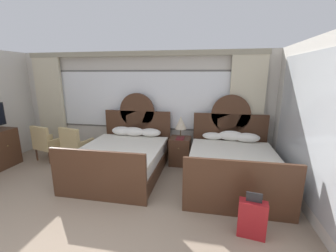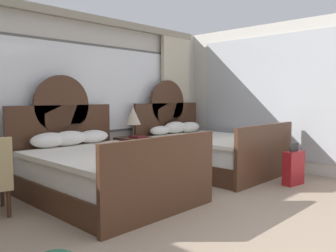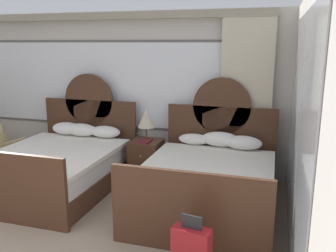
{
  "view_description": "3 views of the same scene",
  "coord_description": "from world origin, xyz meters",
  "px_view_note": "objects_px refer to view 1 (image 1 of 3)",
  "views": [
    {
      "loc": [
        1.76,
        -1.5,
        2.15
      ],
      "look_at": [
        0.93,
        2.82,
        1.1
      ],
      "focal_mm": 23.55,
      "sensor_mm": 36.0,
      "label": 1
    },
    {
      "loc": [
        -2.73,
        -1.0,
        1.35
      ],
      "look_at": [
        1.44,
        3.0,
        0.86
      ],
      "focal_mm": 37.03,
      "sensor_mm": 36.0,
      "label": 2
    },
    {
      "loc": [
        3.04,
        -1.71,
        2.19
      ],
      "look_at": [
        1.63,
        2.95,
        1.06
      ],
      "focal_mm": 38.34,
      "sensor_mm": 36.0,
      "label": 3
    }
  ],
  "objects_px": {
    "bed_near_mirror": "(232,165)",
    "suitcase_on_floor": "(252,219)",
    "book_on_nightstand": "(180,138)",
    "table_lamp_on_nightstand": "(181,123)",
    "armchair_by_window_centre": "(47,142)",
    "nightstand_between_beds": "(180,151)",
    "armchair_by_window_left": "(75,144)",
    "bed_near_window": "(124,157)"
  },
  "relations": [
    {
      "from": "armchair_by_window_left",
      "to": "armchair_by_window_centre",
      "type": "relative_size",
      "value": 1.0
    },
    {
      "from": "armchair_by_window_centre",
      "to": "armchair_by_window_left",
      "type": "bearing_deg",
      "value": -0.05
    },
    {
      "from": "bed_near_window",
      "to": "book_on_nightstand",
      "type": "bearing_deg",
      "value": 28.01
    },
    {
      "from": "table_lamp_on_nightstand",
      "to": "book_on_nightstand",
      "type": "xyz_separation_m",
      "value": [
        0.0,
        -0.11,
        -0.35
      ]
    },
    {
      "from": "nightstand_between_beds",
      "to": "armchair_by_window_centre",
      "type": "height_order",
      "value": "armchair_by_window_centre"
    },
    {
      "from": "table_lamp_on_nightstand",
      "to": "book_on_nightstand",
      "type": "height_order",
      "value": "table_lamp_on_nightstand"
    },
    {
      "from": "armchair_by_window_centre",
      "to": "suitcase_on_floor",
      "type": "bearing_deg",
      "value": -22.22
    },
    {
      "from": "suitcase_on_floor",
      "to": "nightstand_between_beds",
      "type": "bearing_deg",
      "value": 119.51
    },
    {
      "from": "suitcase_on_floor",
      "to": "bed_near_mirror",
      "type": "bearing_deg",
      "value": 94.65
    },
    {
      "from": "suitcase_on_floor",
      "to": "table_lamp_on_nightstand",
      "type": "bearing_deg",
      "value": 119.28
    },
    {
      "from": "bed_near_window",
      "to": "armchair_by_window_left",
      "type": "xyz_separation_m",
      "value": [
        -1.37,
        0.33,
        0.11
      ]
    },
    {
      "from": "bed_near_mirror",
      "to": "suitcase_on_floor",
      "type": "bearing_deg",
      "value": -85.35
    },
    {
      "from": "nightstand_between_beds",
      "to": "table_lamp_on_nightstand",
      "type": "height_order",
      "value": "table_lamp_on_nightstand"
    },
    {
      "from": "bed_near_window",
      "to": "book_on_nightstand",
      "type": "distance_m",
      "value": 1.36
    },
    {
      "from": "table_lamp_on_nightstand",
      "to": "armchair_by_window_left",
      "type": "bearing_deg",
      "value": -171.13
    },
    {
      "from": "bed_near_mirror",
      "to": "nightstand_between_beds",
      "type": "relative_size",
      "value": 3.35
    },
    {
      "from": "armchair_by_window_left",
      "to": "table_lamp_on_nightstand",
      "type": "bearing_deg",
      "value": 8.87
    },
    {
      "from": "book_on_nightstand",
      "to": "armchair_by_window_left",
      "type": "bearing_deg",
      "value": -173.48
    },
    {
      "from": "armchair_by_window_left",
      "to": "suitcase_on_floor",
      "type": "bearing_deg",
      "value": -26.23
    },
    {
      "from": "table_lamp_on_nightstand",
      "to": "book_on_nightstand",
      "type": "bearing_deg",
      "value": -87.28
    },
    {
      "from": "armchair_by_window_left",
      "to": "armchair_by_window_centre",
      "type": "distance_m",
      "value": 0.79
    },
    {
      "from": "armchair_by_window_centre",
      "to": "suitcase_on_floor",
      "type": "distance_m",
      "value": 4.97
    },
    {
      "from": "table_lamp_on_nightstand",
      "to": "bed_near_window",
      "type": "bearing_deg",
      "value": -148.01
    },
    {
      "from": "armchair_by_window_left",
      "to": "suitcase_on_floor",
      "type": "relative_size",
      "value": 1.39
    },
    {
      "from": "bed_near_window",
      "to": "nightstand_between_beds",
      "type": "bearing_deg",
      "value": 31.84
    },
    {
      "from": "armchair_by_window_left",
      "to": "nightstand_between_beds",
      "type": "bearing_deg",
      "value": 8.7
    },
    {
      "from": "nightstand_between_beds",
      "to": "book_on_nightstand",
      "type": "bearing_deg",
      "value": -82.99
    },
    {
      "from": "bed_near_mirror",
      "to": "suitcase_on_floor",
      "type": "xyz_separation_m",
      "value": [
        0.13,
        -1.54,
        -0.1
      ]
    },
    {
      "from": "bed_near_window",
      "to": "armchair_by_window_left",
      "type": "relative_size",
      "value": 2.45
    },
    {
      "from": "bed_near_window",
      "to": "bed_near_mirror",
      "type": "xyz_separation_m",
      "value": [
        2.31,
        -0.0,
        -0.0
      ]
    },
    {
      "from": "bed_near_mirror",
      "to": "book_on_nightstand",
      "type": "distance_m",
      "value": 1.34
    },
    {
      "from": "bed_near_mirror",
      "to": "nightstand_between_beds",
      "type": "height_order",
      "value": "bed_near_mirror"
    },
    {
      "from": "bed_near_window",
      "to": "nightstand_between_beds",
      "type": "xyz_separation_m",
      "value": [
        1.15,
        0.72,
        -0.04
      ]
    },
    {
      "from": "armchair_by_window_centre",
      "to": "bed_near_window",
      "type": "bearing_deg",
      "value": -8.7
    },
    {
      "from": "armchair_by_window_left",
      "to": "armchair_by_window_centre",
      "type": "height_order",
      "value": "same"
    },
    {
      "from": "bed_near_window",
      "to": "suitcase_on_floor",
      "type": "xyz_separation_m",
      "value": [
        2.43,
        -1.55,
        -0.1
      ]
    },
    {
      "from": "table_lamp_on_nightstand",
      "to": "armchair_by_window_centre",
      "type": "bearing_deg",
      "value": -173.22
    },
    {
      "from": "bed_near_window",
      "to": "suitcase_on_floor",
      "type": "bearing_deg",
      "value": -32.42
    },
    {
      "from": "bed_near_window",
      "to": "suitcase_on_floor",
      "type": "height_order",
      "value": "bed_near_window"
    },
    {
      "from": "book_on_nightstand",
      "to": "suitcase_on_floor",
      "type": "distance_m",
      "value": 2.54
    },
    {
      "from": "book_on_nightstand",
      "to": "suitcase_on_floor",
      "type": "height_order",
      "value": "book_on_nightstand"
    },
    {
      "from": "nightstand_between_beds",
      "to": "armchair_by_window_left",
      "type": "height_order",
      "value": "armchair_by_window_left"
    }
  ]
}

